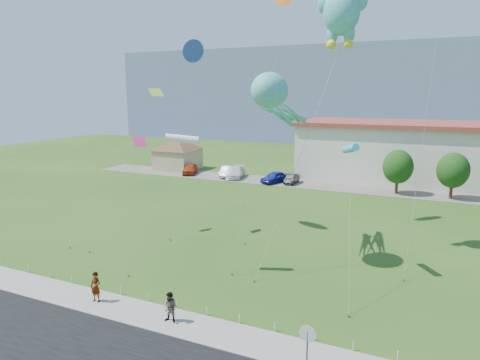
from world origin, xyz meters
name	(u,v)px	position (x,y,z in m)	size (l,w,h in m)	color
ground	(174,295)	(0.00, 0.00, 0.00)	(160.00, 160.00, 0.00)	#224914
sidewalk	(147,315)	(0.00, -2.75, 0.05)	(80.00, 2.50, 0.10)	gray
parking_strip	(318,185)	(0.00, 35.00, 0.03)	(70.00, 6.00, 0.06)	#59544C
hill_ridge	(389,92)	(0.00, 120.00, 12.50)	(160.00, 50.00, 25.00)	slate
pavilion	(177,151)	(-24.00, 38.00, 3.02)	(9.20, 9.20, 5.00)	tan
stop_sign	(307,339)	(9.50, -4.21, 1.87)	(0.80, 0.07, 2.50)	slate
rope_fence	(162,300)	(0.00, -1.30, 0.25)	(26.05, 0.05, 0.50)	white
tree_near	(398,167)	(10.00, 34.00, 3.39)	(3.60, 3.60, 5.47)	#3F2B19
tree_mid	(453,170)	(16.00, 34.00, 3.39)	(3.60, 3.60, 5.47)	#3F2B19
pedestrian_left	(96,287)	(-3.60, -2.74, 1.01)	(0.66, 0.44, 1.82)	gray
pedestrian_right	(171,308)	(1.68, -2.88, 0.94)	(0.82, 0.64, 1.68)	gray
parked_car_red	(190,169)	(-19.82, 34.88, 0.83)	(1.81, 4.50, 1.53)	#B43916
parked_car_silver	(227,171)	(-13.68, 35.26, 0.83)	(1.63, 4.68, 1.54)	#B7B6BD
parked_car_white	(236,172)	(-12.22, 35.05, 0.83)	(2.16, 5.31, 1.54)	white
parked_car_blue	(274,177)	(-5.89, 34.09, 0.82)	(1.80, 4.47, 1.52)	#1B2295
parked_car_black	(292,179)	(-3.55, 34.56, 0.68)	(1.31, 3.77, 1.24)	black
octopus_kite	(275,100)	(3.17, 8.76, 11.63)	(2.49, 9.59, 13.54)	teal
teddy_bear_kite	(342,5)	(6.79, 12.77, 18.40)	(4.91, 10.28, 21.14)	teal
small_kite_blue	(193,55)	(-5.90, 12.80, 15.34)	(1.80, 5.39, 16.37)	#2A3EF2
small_kite_white	(182,140)	(-1.46, 3.66, 9.09)	(3.12, 3.89, 9.60)	white
small_kite_yellow	(149,111)	(-8.13, 9.23, 10.70)	(2.67, 7.52, 12.61)	#9EC62E
small_kite_pink	(133,152)	(-9.77, 8.98, 7.20)	(3.17, 6.96, 8.46)	#CB2D7A
small_kite_cyan	(350,150)	(8.74, 8.13, 8.46)	(1.79, 7.61, 8.97)	#33ACE6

